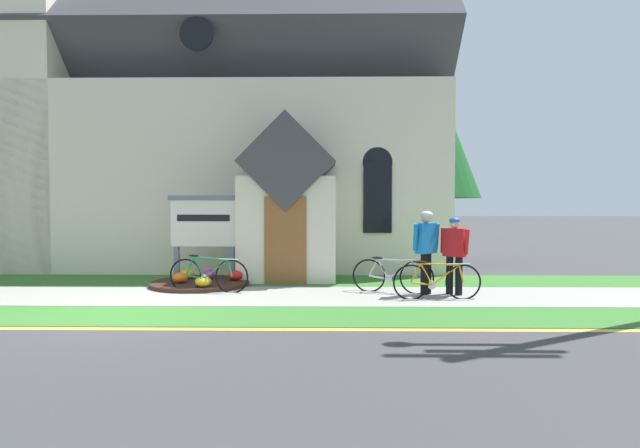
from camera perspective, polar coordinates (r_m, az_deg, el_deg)
ground at (r=13.66m, az=-15.22°, el=-5.97°), size 140.00×140.00×0.00m
sidewalk_slab at (r=11.49m, az=-17.01°, el=-7.51°), size 32.00×2.31×0.01m
grass_verge at (r=9.68m, az=-20.62°, el=-9.38°), size 32.00×1.60×0.01m
church_lawn at (r=13.55m, az=-14.19°, el=-6.01°), size 24.00×2.02×0.01m
curb_paint_stripe at (r=8.83m, az=-22.91°, el=-10.55°), size 28.00×0.16×0.01m
church_building at (r=19.23m, az=-10.94°, el=11.13°), size 14.30×11.70×13.37m
church_sign at (r=12.92m, az=-12.64°, el=-0.17°), size 1.72×0.14×2.13m
flower_bed at (r=12.61m, az=-12.99°, el=-6.22°), size 2.30×2.30×0.34m
bicycle_white at (r=10.78m, az=12.70°, el=-6.11°), size 1.79×0.12×0.80m
bicycle_yellow at (r=11.40m, az=7.93°, el=-5.62°), size 1.71×0.54×0.80m
bicycle_silver at (r=11.62m, az=-12.18°, el=-5.47°), size 1.79×0.31×0.84m
cyclist_in_red_jersey at (r=11.23m, az=11.58°, el=-2.27°), size 0.60×0.55×1.78m
cyclist_in_yellow_jersey at (r=11.33m, az=14.55°, el=-2.74°), size 0.50×0.56×1.65m
roadside_conifer at (r=17.51m, az=11.08°, el=11.08°), size 3.81×3.81×7.19m
distant_hill at (r=91.56m, az=-9.42°, el=0.98°), size 74.07×44.93×17.64m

